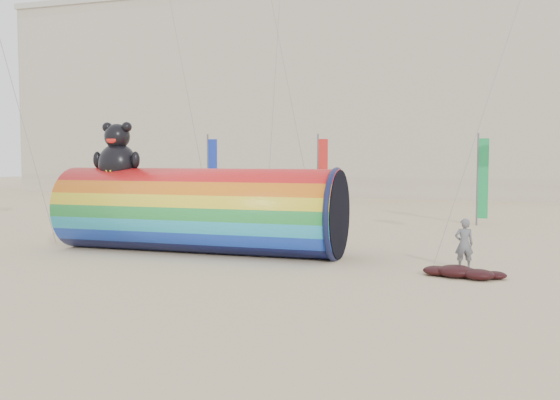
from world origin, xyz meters
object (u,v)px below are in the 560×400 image
(hotel_building, at_px, (298,96))
(kite_handler, at_px, (464,244))
(windsock_assembly, at_px, (198,208))
(fabric_bundle, at_px, (462,272))

(hotel_building, height_order, kite_handler, hotel_building)
(windsock_assembly, relative_size, fabric_bundle, 4.48)
(hotel_building, relative_size, kite_handler, 34.18)
(kite_handler, bearing_deg, hotel_building, -81.81)
(hotel_building, bearing_deg, fabric_bundle, -67.18)
(fabric_bundle, bearing_deg, windsock_assembly, 168.04)
(windsock_assembly, height_order, kite_handler, windsock_assembly)
(hotel_building, xyz_separation_m, fabric_bundle, (18.52, -44.01, -10.14))
(windsock_assembly, relative_size, kite_handler, 6.64)
(windsock_assembly, distance_m, fabric_bundle, 10.75)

